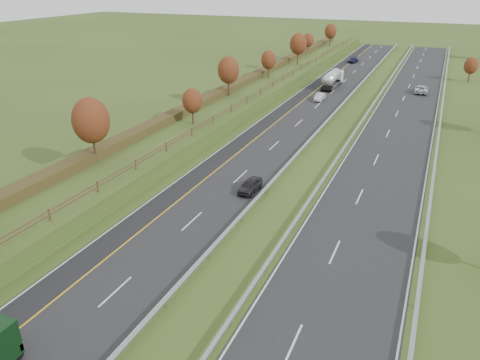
# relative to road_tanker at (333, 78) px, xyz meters

# --- Properties ---
(ground) EXTENTS (400.00, 400.00, 0.00)m
(ground) POSITION_rel_road_tanker_xyz_m (7.94, -32.59, -1.86)
(ground) COLOR #364D1B
(ground) RESTS_ON ground
(near_carriageway) EXTENTS (10.50, 200.00, 0.04)m
(near_carriageway) POSITION_rel_road_tanker_xyz_m (-0.06, -27.59, -1.84)
(near_carriageway) COLOR black
(near_carriageway) RESTS_ON ground
(far_carriageway) EXTENTS (10.50, 200.00, 0.04)m
(far_carriageway) POSITION_rel_road_tanker_xyz_m (16.44, -27.59, -1.84)
(far_carriageway) COLOR black
(far_carriageway) RESTS_ON ground
(hard_shoulder) EXTENTS (3.00, 200.00, 0.04)m
(hard_shoulder) POSITION_rel_road_tanker_xyz_m (-3.81, -27.59, -1.84)
(hard_shoulder) COLOR black
(hard_shoulder) RESTS_ON ground
(lane_markings) EXTENTS (26.75, 200.00, 0.01)m
(lane_markings) POSITION_rel_road_tanker_xyz_m (6.34, -27.71, -1.81)
(lane_markings) COLOR silver
(lane_markings) RESTS_ON near_carriageway
(embankment_left) EXTENTS (12.00, 200.00, 2.00)m
(embankment_left) POSITION_rel_road_tanker_xyz_m (-13.06, -27.59, -0.86)
(embankment_left) COLOR #364D1B
(embankment_left) RESTS_ON ground
(hedge_left) EXTENTS (2.20, 180.00, 1.10)m
(hedge_left) POSITION_rel_road_tanker_xyz_m (-15.06, -27.59, 0.69)
(hedge_left) COLOR #3A3818
(hedge_left) RESTS_ON embankment_left
(fence_left) EXTENTS (0.12, 189.06, 1.20)m
(fence_left) POSITION_rel_road_tanker_xyz_m (-8.56, -28.01, 0.87)
(fence_left) COLOR #422B19
(fence_left) RESTS_ON embankment_left
(median_barrier_near) EXTENTS (0.32, 200.00, 0.71)m
(median_barrier_near) POSITION_rel_road_tanker_xyz_m (5.64, -27.59, -1.25)
(median_barrier_near) COLOR #92959A
(median_barrier_near) RESTS_ON ground
(median_barrier_far) EXTENTS (0.32, 200.00, 0.71)m
(median_barrier_far) POSITION_rel_road_tanker_xyz_m (10.74, -27.59, -1.25)
(median_barrier_far) COLOR #92959A
(median_barrier_far) RESTS_ON ground
(outer_barrier_far) EXTENTS (0.32, 200.00, 0.71)m
(outer_barrier_far) POSITION_rel_road_tanker_xyz_m (22.24, -27.59, -1.25)
(outer_barrier_far) COLOR #92959A
(outer_barrier_far) RESTS_ON ground
(trees_left) EXTENTS (6.64, 164.30, 7.66)m
(trees_left) POSITION_rel_road_tanker_xyz_m (-12.70, -30.96, 4.51)
(trees_left) COLOR #2D2116
(trees_left) RESTS_ON embankment_left
(road_tanker) EXTENTS (2.40, 11.22, 3.46)m
(road_tanker) POSITION_rel_road_tanker_xyz_m (0.00, 0.00, 0.00)
(road_tanker) COLOR silver
(road_tanker) RESTS_ON near_carriageway
(car_dark_near) EXTENTS (1.76, 4.14, 1.39)m
(car_dark_near) POSITION_rel_road_tanker_xyz_m (3.80, -56.00, -1.13)
(car_dark_near) COLOR black
(car_dark_near) RESTS_ON near_carriageway
(car_silver_mid) EXTENTS (1.53, 4.20, 1.37)m
(car_silver_mid) POSITION_rel_road_tanker_xyz_m (0.54, -12.64, -1.14)
(car_silver_mid) COLOR #BBBCC0
(car_silver_mid) RESTS_ON near_carriageway
(car_small_far) EXTENTS (2.36, 4.93, 1.39)m
(car_small_far) POSITION_rel_road_tanker_xyz_m (-1.66, 32.65, -1.13)
(car_small_far) COLOR #121739
(car_small_far) RESTS_ON near_carriageway
(car_oncoming) EXTENTS (2.67, 5.61, 1.54)m
(car_oncoming) POSITION_rel_road_tanker_xyz_m (17.94, 1.52, -1.05)
(car_oncoming) COLOR silver
(car_oncoming) RESTS_ON far_carriageway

